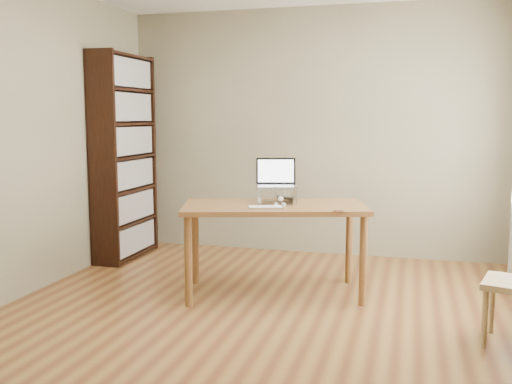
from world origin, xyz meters
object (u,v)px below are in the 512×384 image
at_px(laptop, 278,179).
at_px(cat, 279,196).
at_px(bookshelf, 125,157).
at_px(keyboard, 265,207).
at_px(desk, 274,216).

distance_m(laptop, cat, 0.14).
xyz_separation_m(bookshelf, keyboard, (1.78, -1.06, -0.29)).
height_order(bookshelf, keyboard, bookshelf).
bearing_deg(bookshelf, keyboard, -30.83).
relative_size(desk, cat, 3.44).
bearing_deg(laptop, cat, -74.37).
bearing_deg(cat, laptop, 101.37).
relative_size(laptop, keyboard, 1.28).
xyz_separation_m(bookshelf, cat, (1.81, -0.73, -0.24)).
bearing_deg(laptop, bookshelf, 142.43).
distance_m(bookshelf, keyboard, 2.09).
height_order(bookshelf, desk, bookshelf).
bearing_deg(laptop, keyboard, -109.07).
distance_m(laptop, keyboard, 0.40).
xyz_separation_m(desk, laptop, (-0.00, 0.14, 0.28)).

